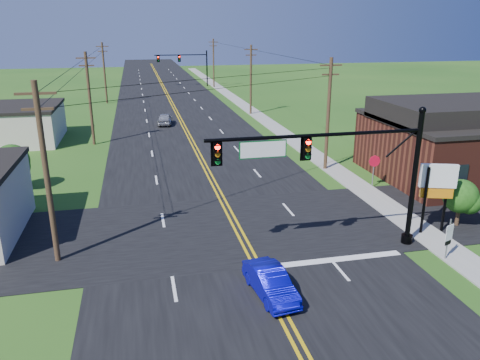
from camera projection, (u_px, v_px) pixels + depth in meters
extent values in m
cube|color=black|center=(176.00, 114.00, 62.67)|extent=(16.00, 220.00, 0.04)
cube|color=black|center=(234.00, 228.00, 27.44)|extent=(70.00, 10.00, 0.04)
cube|color=gray|center=(272.00, 125.00, 55.54)|extent=(2.00, 160.00, 0.08)
cylinder|color=black|center=(414.00, 181.00, 24.41)|extent=(0.28, 0.28, 7.20)
cylinder|color=black|center=(407.00, 239.00, 25.46)|extent=(0.60, 0.60, 0.50)
sphere|color=black|center=(423.00, 110.00, 23.25)|extent=(0.36, 0.36, 0.36)
cylinder|color=black|center=(317.00, 135.00, 22.44)|extent=(11.00, 0.18, 0.18)
cube|color=#04561D|center=(263.00, 149.00, 22.06)|extent=(2.30, 0.06, 0.85)
cylinder|color=black|center=(207.00, 67.00, 91.16)|extent=(0.28, 0.28, 7.20)
cylinder|color=black|center=(207.00, 85.00, 92.21)|extent=(0.60, 0.60, 0.50)
sphere|color=black|center=(207.00, 48.00, 90.00)|extent=(0.36, 0.36, 0.36)
cylinder|color=black|center=(181.00, 55.00, 89.39)|extent=(10.00, 0.18, 0.18)
cube|color=#04561D|center=(164.00, 58.00, 88.90)|extent=(2.30, 0.06, 0.85)
cube|color=#502016|center=(469.00, 149.00, 36.42)|extent=(14.00, 11.00, 4.40)
cube|color=black|center=(474.00, 119.00, 35.68)|extent=(14.20, 11.20, 0.30)
cylinder|color=#3E2C1C|center=(47.00, 176.00, 22.23)|extent=(0.28, 0.28, 9.00)
cube|color=#3E2C1C|center=(35.00, 94.00, 21.01)|extent=(1.80, 0.12, 0.12)
cube|color=#3E2C1C|center=(38.00, 109.00, 21.23)|extent=(1.40, 0.12, 0.12)
cylinder|color=#3E2C1C|center=(90.00, 99.00, 45.41)|extent=(0.28, 0.28, 9.00)
cube|color=#3E2C1C|center=(86.00, 58.00, 44.18)|extent=(1.80, 0.12, 0.12)
cube|color=#3E2C1C|center=(86.00, 66.00, 44.40)|extent=(1.40, 0.12, 0.12)
cylinder|color=#3E2C1C|center=(105.00, 73.00, 70.44)|extent=(0.28, 0.28, 9.00)
cube|color=#3E2C1C|center=(102.00, 46.00, 69.22)|extent=(1.80, 0.12, 0.12)
cube|color=#3E2C1C|center=(103.00, 51.00, 69.44)|extent=(1.40, 0.12, 0.12)
cylinder|color=#3E2C1C|center=(328.00, 115.00, 37.31)|extent=(0.28, 0.28, 9.00)
cube|color=#3E2C1C|center=(331.00, 65.00, 36.09)|extent=(1.80, 0.12, 0.12)
cube|color=#3E2C1C|center=(331.00, 74.00, 36.31)|extent=(1.40, 0.12, 0.12)
cylinder|color=#3E2C1C|center=(251.00, 80.00, 61.42)|extent=(0.28, 0.28, 9.00)
cube|color=#3E2C1C|center=(251.00, 49.00, 60.20)|extent=(1.80, 0.12, 0.12)
cube|color=#3E2C1C|center=(251.00, 55.00, 60.42)|extent=(1.40, 0.12, 0.12)
cylinder|color=#3E2C1C|center=(214.00, 63.00, 89.23)|extent=(0.28, 0.28, 9.00)
cube|color=#3E2C1C|center=(213.00, 42.00, 88.01)|extent=(1.80, 0.12, 0.12)
cube|color=#3E2C1C|center=(213.00, 46.00, 88.23)|extent=(1.40, 0.12, 0.12)
cylinder|color=#3E2C1C|center=(372.00, 143.00, 43.42)|extent=(0.24, 0.24, 1.85)
sphere|color=#19420F|center=(373.00, 125.00, 42.89)|extent=(3.00, 3.00, 3.00)
cylinder|color=#3E2C1C|center=(458.00, 215.00, 27.59)|extent=(0.24, 0.24, 1.32)
sphere|color=#19420F|center=(461.00, 196.00, 27.21)|extent=(2.00, 2.00, 2.00)
cylinder|color=#3E2C1C|center=(15.00, 180.00, 33.60)|extent=(0.24, 0.24, 1.54)
sphere|color=#19420F|center=(12.00, 161.00, 33.16)|extent=(2.40, 2.40, 2.40)
imported|color=#0908B3|center=(270.00, 283.00, 20.38)|extent=(1.79, 3.90, 1.24)
imported|color=#A8A9AD|center=(165.00, 119.00, 55.88)|extent=(2.14, 4.22, 1.38)
cylinder|color=slate|center=(448.00, 240.00, 23.37)|extent=(0.09, 0.09, 2.24)
cube|color=white|center=(450.00, 228.00, 23.14)|extent=(0.53, 0.23, 0.31)
cube|color=white|center=(449.00, 235.00, 23.27)|extent=(0.53, 0.23, 0.56)
cube|color=black|center=(448.00, 243.00, 23.39)|extent=(0.44, 0.19, 0.22)
cylinder|color=slate|center=(373.00, 172.00, 34.07)|extent=(0.08, 0.08, 2.27)
cylinder|color=red|center=(375.00, 161.00, 33.77)|extent=(0.86, 0.12, 0.86)
cylinder|color=black|center=(425.00, 201.00, 26.09)|extent=(0.20, 0.20, 3.97)
cylinder|color=black|center=(446.00, 199.00, 26.36)|extent=(0.20, 0.20, 3.97)
cube|color=white|center=(439.00, 176.00, 25.78)|extent=(1.97, 0.88, 1.32)
cube|color=#CC720C|center=(436.00, 193.00, 26.09)|extent=(1.75, 0.78, 0.55)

